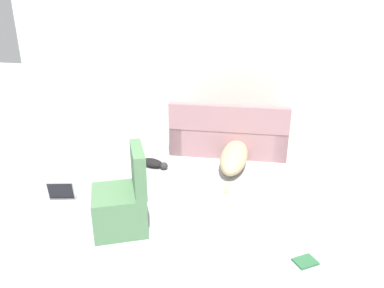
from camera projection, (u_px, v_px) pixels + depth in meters
The scene contains 8 objects.
ground_plane at pixel (124, 273), 3.49m from camera, with size 20.00×20.00×0.00m, color #ADB2B7.
wall_back at pixel (205, 59), 6.48m from camera, with size 7.28×0.06×2.77m.
couch at pixel (229, 134), 6.16m from camera, with size 1.89×0.97×0.86m.
dog at pixel (235, 156), 5.62m from camera, with size 0.40×1.58×0.35m.
cat at pixel (154, 163), 5.63m from camera, with size 0.55×0.28×0.12m.
laptop_open at pixel (60, 197), 4.63m from camera, with size 0.40×0.38×0.27m.
book_green at pixel (305, 262), 3.62m from camera, with size 0.27×0.25×0.02m.
side_chair at pixel (123, 203), 4.07m from camera, with size 0.76×0.76×0.94m.
Camera 1 is at (1.25, -2.59, 2.41)m, focal length 35.00 mm.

